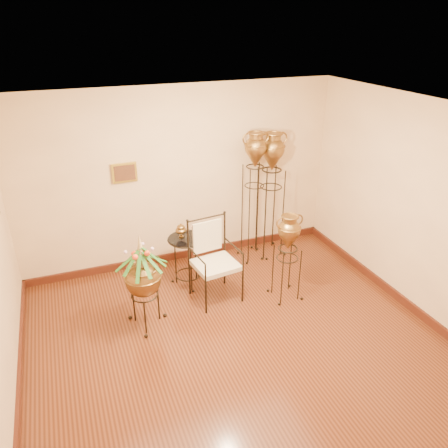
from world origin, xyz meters
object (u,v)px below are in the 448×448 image
object	(u,v)px
amphora_tall	(254,196)
amphora_mid	(271,194)
armchair	(216,262)
side_table	(187,260)
planter_urn	(143,276)

from	to	relation	value
amphora_tall	amphora_mid	bearing A→B (deg)	10.77
amphora_tall	armchair	bearing A→B (deg)	-137.95
side_table	armchair	bearing A→B (deg)	-61.24
amphora_tall	side_table	bearing A→B (deg)	-162.43
amphora_tall	planter_urn	distance (m)	2.34
planter_urn	side_table	size ratio (longest dim) A/B	1.36
planter_urn	armchair	size ratio (longest dim) A/B	1.14
side_table	amphora_tall	bearing A→B (deg)	17.57
planter_urn	amphora_tall	bearing A→B (deg)	28.89
amphora_mid	side_table	distance (m)	1.75
amphora_tall	armchair	world-z (taller)	amphora_tall
armchair	side_table	size ratio (longest dim) A/B	1.19
amphora_mid	planter_urn	world-z (taller)	amphora_mid
planter_urn	side_table	world-z (taller)	planter_urn
amphora_tall	side_table	size ratio (longest dim) A/B	2.18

